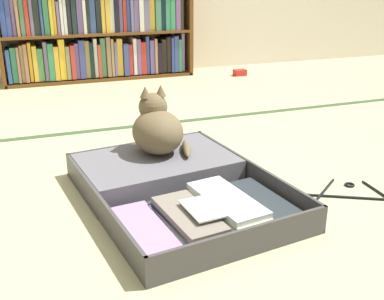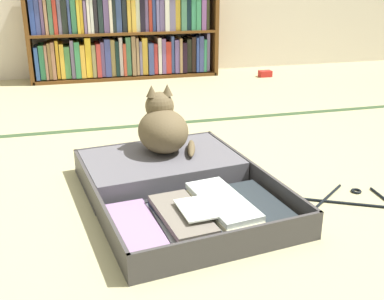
{
  "view_description": "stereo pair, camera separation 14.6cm",
  "coord_description": "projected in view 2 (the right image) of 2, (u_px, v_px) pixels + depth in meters",
  "views": [
    {
      "loc": [
        -0.47,
        -1.52,
        0.81
      ],
      "look_at": [
        0.08,
        -0.0,
        0.2
      ],
      "focal_mm": 44.01,
      "sensor_mm": 36.0,
      "label": 1
    },
    {
      "loc": [
        -0.33,
        -1.56,
        0.81
      ],
      "look_at": [
        0.08,
        -0.0,
        0.2
      ],
      "focal_mm": 44.01,
      "sensor_mm": 36.0,
      "label": 2
    }
  ],
  "objects": [
    {
      "name": "ground_plane",
      "position": [
        172.0,
        201.0,
        1.78
      ],
      "size": [
        10.0,
        10.0,
        0.0
      ],
      "primitive_type": "plane",
      "color": "tan"
    },
    {
      "name": "tatami_border",
      "position": [
        135.0,
        126.0,
        2.63
      ],
      "size": [
        4.8,
        0.05,
        0.0
      ],
      "color": "#314A2A",
      "rests_on": "ground_plane"
    },
    {
      "name": "bookshelf",
      "position": [
        123.0,
        35.0,
        3.72
      ],
      "size": [
        1.48,
        0.25,
        0.72
      ],
      "color": "brown",
      "rests_on": "ground_plane"
    },
    {
      "name": "open_suitcase",
      "position": [
        175.0,
        184.0,
        1.82
      ],
      "size": [
        0.75,
        0.94,
        0.1
      ],
      "color": "#3C3A3B",
      "rests_on": "ground_plane"
    },
    {
      "name": "black_cat",
      "position": [
        163.0,
        128.0,
        1.96
      ],
      "size": [
        0.26,
        0.26,
        0.28
      ],
      "color": "brown",
      "rests_on": "open_suitcase"
    },
    {
      "name": "clothes_hanger",
      "position": [
        358.0,
        200.0,
        1.77
      ],
      "size": [
        0.38,
        0.29,
        0.01
      ],
      "color": "black",
      "rests_on": "ground_plane"
    },
    {
      "name": "small_red_pouch",
      "position": [
        265.0,
        74.0,
        3.86
      ],
      "size": [
        0.1,
        0.07,
        0.05
      ],
      "color": "red",
      "rests_on": "ground_plane"
    }
  ]
}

